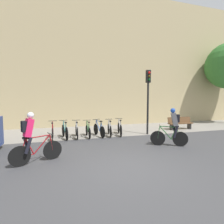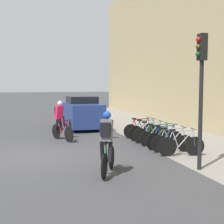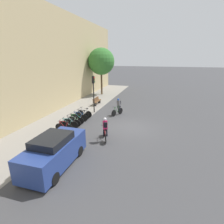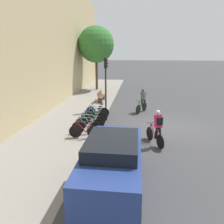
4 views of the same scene
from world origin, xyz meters
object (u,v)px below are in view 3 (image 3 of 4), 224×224
(parked_bike_0, at_px, (64,127))
(parked_bike_4, at_px, (79,117))
(bench, at_px, (97,101))
(cyclist_pink, at_px, (105,129))
(parked_bike_6, at_px, (85,113))
(parked_bike_3, at_px, (76,120))
(parked_bike_5, at_px, (82,115))
(parked_bike_1, at_px, (68,124))
(traffic_light_pole, at_px, (94,88))
(parked_bike_2, at_px, (72,122))
(cyclist_grey, at_px, (118,106))
(parked_car, at_px, (54,151))

(parked_bike_0, distance_m, parked_bike_4, 2.61)
(parked_bike_4, height_order, bench, parked_bike_4)
(cyclist_pink, relative_size, parked_bike_6, 1.07)
(parked_bike_3, height_order, parked_bike_5, parked_bike_5)
(parked_bike_1, xyz_separation_m, traffic_light_pole, (4.98, -0.34, 2.32))
(parked_bike_2, relative_size, bench, 0.89)
(parked_bike_3, height_order, bench, parked_bike_3)
(cyclist_pink, bearing_deg, parked_bike_6, 39.53)
(cyclist_grey, bearing_deg, traffic_light_pole, 86.34)
(parked_bike_4, distance_m, traffic_light_pole, 3.83)
(parked_bike_1, bearing_deg, parked_bike_0, 179.99)
(parked_bike_3, relative_size, bench, 0.86)
(bench, bearing_deg, parked_bike_2, -175.66)
(parked_bike_4, bearing_deg, parked_bike_1, 179.98)
(bench, bearing_deg, traffic_light_pole, -163.75)
(traffic_light_pole, xyz_separation_m, parked_car, (-9.88, -1.62, -1.83))
(parked_bike_3, relative_size, parked_car, 0.38)
(parked_bike_2, relative_size, parked_bike_5, 1.03)
(parked_bike_0, relative_size, traffic_light_pole, 0.42)
(parked_bike_0, distance_m, parked_bike_2, 1.31)
(parked_bike_0, xyz_separation_m, parked_bike_1, (0.65, -0.00, 0.01))
(parked_bike_1, distance_m, traffic_light_pole, 5.50)
(parked_bike_3, bearing_deg, parked_bike_2, 179.95)
(parked_bike_2, bearing_deg, cyclist_grey, -36.90)
(parked_bike_3, height_order, parked_bike_4, parked_bike_4)
(cyclist_pink, xyz_separation_m, parked_bike_0, (0.54, 3.68, -0.54))
(parked_bike_5, bearing_deg, parked_bike_0, 179.99)
(parked_bike_2, distance_m, parked_bike_4, 1.31)
(parked_bike_1, bearing_deg, parked_bike_6, 0.00)
(parked_car, bearing_deg, parked_bike_4, 16.00)
(parked_bike_6, xyz_separation_m, bench, (4.84, 0.56, 0.07))
(bench, relative_size, parked_car, 0.44)
(parked_bike_1, xyz_separation_m, parked_bike_6, (3.26, 0.00, -0.00))
(parked_bike_0, bearing_deg, parked_bike_3, -0.04)
(cyclist_pink, relative_size, traffic_light_pole, 0.45)
(parked_bike_0, distance_m, parked_bike_6, 3.91)
(parked_bike_0, relative_size, parked_bike_6, 0.99)
(parked_bike_3, distance_m, parked_bike_6, 1.96)
(cyclist_grey, xyz_separation_m, traffic_light_pole, (0.18, 2.77, 1.78))
(traffic_light_pole, bearing_deg, parked_bike_3, 174.67)
(traffic_light_pole, bearing_deg, parked_bike_5, 171.76)
(parked_car, bearing_deg, parked_bike_3, 17.58)
(parked_bike_4, distance_m, parked_car, 7.15)
(parked_car, bearing_deg, cyclist_grey, -6.77)
(bench, xyz_separation_m, parked_car, (-12.99, -2.53, 0.42))
(parked_bike_4, relative_size, parked_car, 0.39)
(parked_bike_6, relative_size, parked_car, 0.39)
(cyclist_pink, relative_size, parked_bike_4, 1.05)
(cyclist_grey, bearing_deg, parked_bike_3, 138.31)
(cyclist_grey, relative_size, parked_bike_5, 1.10)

